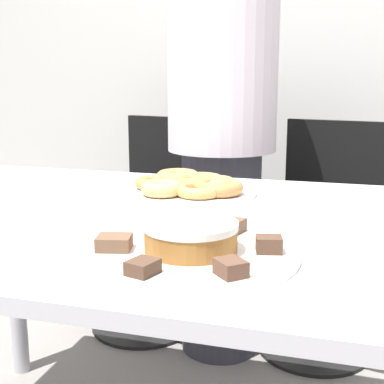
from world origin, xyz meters
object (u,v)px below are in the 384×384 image
Objects in this scene: person_standing at (222,136)px; plate_donuts at (193,192)px; office_chair_left at (149,229)px; office_chair_right at (322,243)px; frosted_cake at (191,236)px; plate_cake at (191,253)px.

person_standing is 0.59m from plate_donuts.
office_chair_left is at bearing 157.74° from person_standing.
person_standing is 1.82× the size of office_chair_right.
person_standing reaches higher than office_chair_right.
person_standing reaches higher than plate_donuts.
person_standing reaches higher than frosted_cake.
office_chair_right is 1.28m from frosted_cake.
person_standing is 9.88× the size of frosted_cake.
plate_donuts is 2.06× the size of frosted_cake.
office_chair_left and office_chair_right have the same top height.
office_chair_right is (0.37, 0.14, -0.42)m from person_standing.
office_chair_right reaches higher than plate_cake.
office_chair_right is 2.63× the size of plate_donuts.
plate_cake is at bearing -79.61° from person_standing.
plate_cake is at bearing -74.13° from plate_donuts.
office_chair_right is (0.72, 0.00, 0.00)m from office_chair_left.
frosted_cake is at bearing -79.61° from person_standing.
person_standing is 4.80× the size of plate_donuts.
person_standing is at bearing 100.39° from plate_cake.
office_chair_left is 5.41× the size of frosted_cake.
person_standing is 4.32× the size of plate_cake.
frosted_cake reaches higher than plate_donuts.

